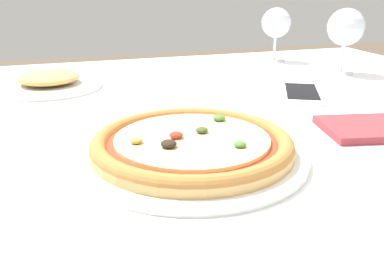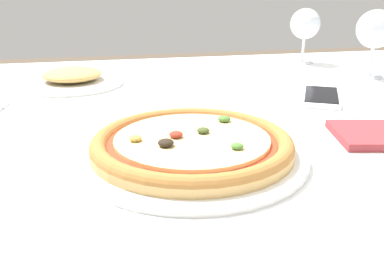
% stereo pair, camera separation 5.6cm
% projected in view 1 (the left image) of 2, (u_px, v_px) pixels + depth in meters
% --- Properties ---
extents(dining_table, '(1.28, 1.17, 0.73)m').
position_uv_depth(dining_table, '(247.00, 152.00, 0.79)').
color(dining_table, '#997047').
rests_on(dining_table, ground_plane).
extents(pizza_plate, '(0.30, 0.30, 0.04)m').
position_uv_depth(pizza_plate, '(192.00, 146.00, 0.56)').
color(pizza_plate, white).
rests_on(pizza_plate, dining_table).
extents(wine_glass_far_left, '(0.08, 0.08, 0.15)m').
position_uv_depth(wine_glass_far_left, '(276.00, 24.00, 1.19)').
color(wine_glass_far_left, silver).
rests_on(wine_glass_far_left, dining_table).
extents(wine_glass_far_right, '(0.09, 0.09, 0.16)m').
position_uv_depth(wine_glass_far_right, '(346.00, 28.00, 1.03)').
color(wine_glass_far_right, silver).
rests_on(wine_glass_far_right, dining_table).
extents(cell_phone, '(0.13, 0.16, 0.01)m').
position_uv_depth(cell_phone, '(301.00, 93.00, 0.86)').
color(cell_phone, white).
rests_on(cell_phone, dining_table).
extents(side_plate, '(0.22, 0.22, 0.04)m').
position_uv_depth(side_plate, '(49.00, 82.00, 0.92)').
color(side_plate, white).
rests_on(side_plate, dining_table).
extents(napkin_folded, '(0.17, 0.14, 0.01)m').
position_uv_depth(napkin_folded, '(372.00, 128.00, 0.66)').
color(napkin_folded, '#933338').
rests_on(napkin_folded, dining_table).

